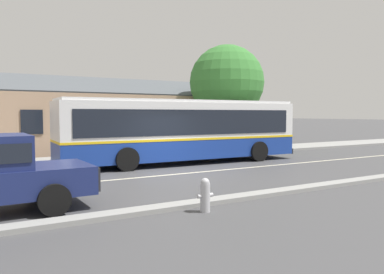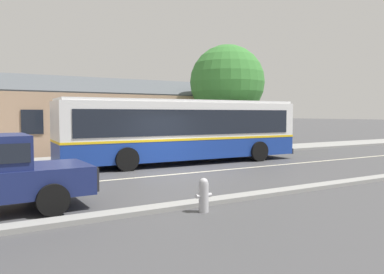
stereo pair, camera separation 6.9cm
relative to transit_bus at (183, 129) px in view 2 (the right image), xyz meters
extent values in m
plane|color=#424244|center=(-1.82, -2.90, -1.64)|extent=(300.00, 300.00, 0.00)
cube|color=gray|center=(-1.82, 3.10, -1.57)|extent=(60.00, 3.00, 0.15)
cube|color=gray|center=(-1.82, -7.65, -1.58)|extent=(60.00, 0.50, 0.12)
cube|color=beige|center=(-1.82, -2.90, -1.64)|extent=(60.00, 0.16, 0.01)
cube|color=tan|center=(-3.36, 9.60, 0.14)|extent=(23.66, 8.06, 3.57)
cube|color=#4C5156|center=(-3.36, 7.58, 2.55)|extent=(24.26, 4.08, 1.40)
cube|color=#4C5156|center=(-3.36, 11.61, 2.55)|extent=(24.26, 4.08, 1.40)
cube|color=black|center=(-6.12, 5.54, 0.32)|extent=(1.10, 0.06, 1.30)
cube|color=black|center=(-0.60, 5.54, 0.32)|extent=(1.10, 0.06, 1.30)
cube|color=black|center=(4.92, 5.54, 0.32)|extent=(1.10, 0.06, 1.30)
cube|color=#4C3323|center=(0.19, 5.54, -0.59)|extent=(1.00, 0.06, 2.10)
cube|color=navy|center=(-0.02, 0.00, -0.92)|extent=(11.88, 2.80, 0.90)
cube|color=gold|center=(-0.02, 0.00, -0.41)|extent=(11.90, 2.82, 0.10)
cube|color=white|center=(-0.02, 0.00, 0.46)|extent=(11.88, 2.80, 1.65)
cube|color=white|center=(-0.02, 0.00, 1.34)|extent=(11.64, 2.67, 0.12)
cube|color=black|center=(0.02, 1.26, 0.36)|extent=(10.87, 0.31, 1.15)
cube|color=black|center=(-0.05, -1.27, 0.36)|extent=(10.87, 0.31, 1.15)
cube|color=black|center=(5.91, -0.15, 0.36)|extent=(0.10, 2.20, 1.15)
cube|color=black|center=(5.91, -0.15, 1.14)|extent=(0.08, 1.75, 0.24)
cube|color=black|center=(5.93, -0.15, -1.24)|extent=(0.14, 2.50, 0.28)
cube|color=#192D99|center=(-1.46, 1.31, -0.92)|extent=(3.31, 0.11, 0.63)
cube|color=black|center=(4.62, 1.15, -0.22)|extent=(0.90, 0.05, 2.30)
cylinder|color=black|center=(3.68, 1.15, -1.14)|extent=(1.01, 0.31, 1.00)
cylinder|color=black|center=(3.61, -1.34, -1.14)|extent=(1.01, 0.31, 1.00)
cylinder|color=black|center=(-3.23, 1.33, -1.14)|extent=(1.01, 0.31, 1.00)
cylinder|color=black|center=(-3.30, -1.17, -1.14)|extent=(1.01, 0.31, 1.00)
cube|color=#232326|center=(-6.12, -5.82, -0.91)|extent=(0.14, 1.82, 0.59)
cube|color=silver|center=(-6.13, -5.17, -0.79)|extent=(0.07, 0.24, 0.16)
cube|color=silver|center=(-6.09, -6.46, -0.79)|extent=(0.07, 0.24, 0.16)
cylinder|color=black|center=(-7.25, -4.86, -1.26)|extent=(0.77, 0.28, 0.76)
cylinder|color=black|center=(-7.19, -6.84, -1.26)|extent=(0.77, 0.28, 0.76)
cube|color=brown|center=(-7.37, 2.85, -1.04)|extent=(1.80, 0.10, 0.04)
cube|color=brown|center=(-7.37, 2.70, -1.04)|extent=(1.80, 0.10, 0.04)
cube|color=brown|center=(-7.37, 2.56, -1.04)|extent=(1.80, 0.10, 0.04)
cube|color=brown|center=(-7.37, 2.43, -0.74)|extent=(1.80, 0.04, 0.10)
cube|color=brown|center=(-7.37, 2.43, -0.60)|extent=(1.80, 0.04, 0.10)
cube|color=black|center=(-6.65, 2.70, -1.27)|extent=(0.08, 0.43, 0.45)
cylinder|color=#4C3828|center=(5.42, 4.01, -0.21)|extent=(0.29, 0.29, 2.87)
sphere|color=#387A33|center=(5.42, 4.01, 2.78)|extent=(4.79, 4.79, 4.79)
sphere|color=#387A33|center=(5.54, 3.87, 2.07)|extent=(2.77, 2.77, 2.77)
cylinder|color=#B2B2B7|center=(-3.95, -8.30, -1.29)|extent=(0.24, 0.24, 0.70)
sphere|color=#B2B2B7|center=(-3.95, -8.30, -0.92)|extent=(0.22, 0.22, 0.22)
cylinder|color=#B2B2B7|center=(-4.11, -8.30, -1.24)|extent=(0.10, 0.10, 0.10)
cylinder|color=#B2B2B7|center=(-3.79, -8.30, -1.24)|extent=(0.10, 0.10, 0.10)
camera|label=1|loc=(-8.72, -15.89, 0.73)|focal=35.00mm
camera|label=2|loc=(-8.66, -15.92, 0.73)|focal=35.00mm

